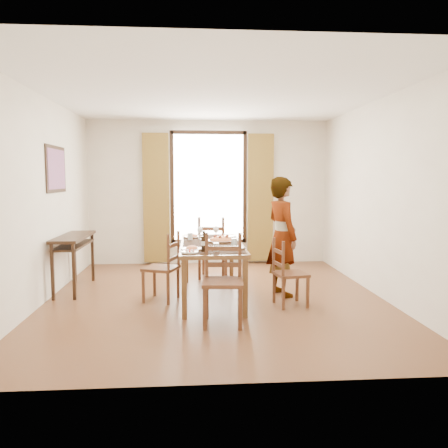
{
  "coord_description": "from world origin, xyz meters",
  "views": [
    {
      "loc": [
        -0.31,
        -5.79,
        1.62
      ],
      "look_at": [
        0.12,
        0.12,
        1.0
      ],
      "focal_mm": 35.0,
      "sensor_mm": 36.0,
      "label": 1
    }
  ],
  "objects": [
    {
      "name": "chair_west",
      "position": [
        -0.7,
        -0.07,
        0.43
      ],
      "size": [
        0.52,
        0.52,
        0.92
      ],
      "rotation": [
        0.0,
        0.0,
        -1.92
      ],
      "color": "#57341D",
      "rests_on": "ground"
    },
    {
      "name": "ground",
      "position": [
        0.0,
        0.0,
        0.0
      ],
      "size": [
        5.0,
        5.0,
        0.0
      ],
      "primitive_type": "plane",
      "color": "#4B2F17",
      "rests_on": "ground"
    },
    {
      "name": "plate_nw",
      "position": [
        -0.31,
        0.58,
        0.78
      ],
      "size": [
        0.27,
        0.27,
        0.05
      ],
      "primitive_type": null,
      "color": "silver",
      "rests_on": "dining_table"
    },
    {
      "name": "man",
      "position": [
        0.93,
        0.11,
        0.82
      ],
      "size": [
        0.82,
        0.73,
        1.64
      ],
      "primitive_type": "imported",
      "rotation": [
        0.0,
        0.0,
        1.87
      ],
      "color": "#94979C",
      "rests_on": "ground"
    },
    {
      "name": "room_shell",
      "position": [
        -0.0,
        0.13,
        1.54
      ],
      "size": [
        4.6,
        5.1,
        2.74
      ],
      "color": "silver",
      "rests_on": "ground"
    },
    {
      "name": "plate_sw",
      "position": [
        -0.32,
        -0.53,
        0.78
      ],
      "size": [
        0.27,
        0.27,
        0.05
      ],
      "primitive_type": null,
      "color": "silver",
      "rests_on": "dining_table"
    },
    {
      "name": "chair_north",
      "position": [
        0.02,
        1.21,
        0.47
      ],
      "size": [
        0.52,
        0.52,
        1.01
      ],
      "rotation": [
        0.0,
        0.0,
        2.95
      ],
      "color": "#57341D",
      "rests_on": "ground"
    },
    {
      "name": "dining_table",
      "position": [
        -0.06,
        0.03,
        0.69
      ],
      "size": [
        0.82,
        1.91,
        0.76
      ],
      "color": "brown",
      "rests_on": "ground"
    },
    {
      "name": "caprese_plate",
      "position": [
        -0.34,
        -0.73,
        0.78
      ],
      "size": [
        0.2,
        0.2,
        0.04
      ],
      "primitive_type": null,
      "color": "silver",
      "rests_on": "dining_table"
    },
    {
      "name": "plate_ne",
      "position": [
        0.2,
        0.59,
        0.78
      ],
      "size": [
        0.27,
        0.27,
        0.05
      ],
      "primitive_type": null,
      "color": "silver",
      "rests_on": "dining_table"
    },
    {
      "name": "chair_east",
      "position": [
        0.91,
        -0.41,
        0.4
      ],
      "size": [
        0.44,
        0.44,
        0.86
      ],
      "rotation": [
        0.0,
        0.0,
        1.75
      ],
      "color": "#57341D",
      "rests_on": "ground"
    },
    {
      "name": "wine_glass_a",
      "position": [
        -0.15,
        -0.3,
        0.85
      ],
      "size": [
        0.08,
        0.08,
        0.18
      ],
      "primitive_type": null,
      "color": "white",
      "rests_on": "dining_table"
    },
    {
      "name": "console_table",
      "position": [
        -2.03,
        0.6,
        0.68
      ],
      "size": [
        0.38,
        1.2,
        0.8
      ],
      "color": "black",
      "rests_on": "ground"
    },
    {
      "name": "plate_se",
      "position": [
        0.21,
        -0.49,
        0.78
      ],
      "size": [
        0.27,
        0.27,
        0.05
      ],
      "primitive_type": null,
      "color": "silver",
      "rests_on": "dining_table"
    },
    {
      "name": "chair_south",
      "position": [
        0.03,
        -1.03,
        0.47
      ],
      "size": [
        0.48,
        0.48,
        1.0
      ],
      "rotation": [
        0.0,
        0.0,
        -0.09
      ],
      "color": "#57341D",
      "rests_on": "ground"
    },
    {
      "name": "pasta_platter",
      "position": [
        0.08,
        0.11,
        0.81
      ],
      "size": [
        0.4,
        0.4,
        0.1
      ],
      "primitive_type": null,
      "color": "red",
      "rests_on": "dining_table"
    },
    {
      "name": "tumbler_c",
      "position": [
        -0.03,
        -0.65,
        0.81
      ],
      "size": [
        0.07,
        0.07,
        0.1
      ],
      "primitive_type": "cylinder",
      "color": "silver",
      "rests_on": "dining_table"
    },
    {
      "name": "wine_glass_c",
      "position": [
        -0.2,
        0.39,
        0.85
      ],
      "size": [
        0.08,
        0.08,
        0.18
      ],
      "primitive_type": null,
      "color": "white",
      "rests_on": "dining_table"
    },
    {
      "name": "wine_glass_b",
      "position": [
        0.03,
        0.43,
        0.85
      ],
      "size": [
        0.08,
        0.08,
        0.18
      ],
      "primitive_type": null,
      "color": "white",
      "rests_on": "dining_table"
    },
    {
      "name": "tumbler_a",
      "position": [
        0.22,
        -0.27,
        0.81
      ],
      "size": [
        0.07,
        0.07,
        0.1
      ],
      "primitive_type": "cylinder",
      "color": "silver",
      "rests_on": "dining_table"
    },
    {
      "name": "wine_bottle",
      "position": [
        -0.18,
        -0.66,
        0.88
      ],
      "size": [
        0.07,
        0.07,
        0.25
      ],
      "primitive_type": null,
      "color": "black",
      "rests_on": "dining_table"
    },
    {
      "name": "tumbler_b",
      "position": [
        -0.34,
        0.33,
        0.81
      ],
      "size": [
        0.07,
        0.07,
        0.1
      ],
      "primitive_type": "cylinder",
      "color": "silver",
      "rests_on": "dining_table"
    }
  ]
}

